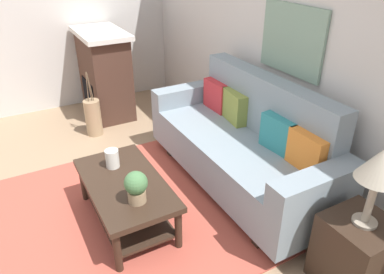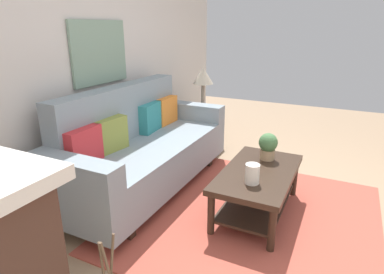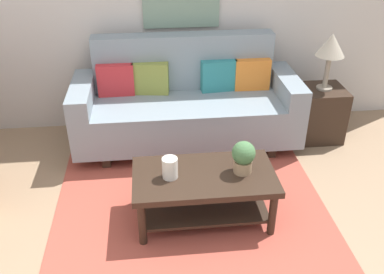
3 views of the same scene
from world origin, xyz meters
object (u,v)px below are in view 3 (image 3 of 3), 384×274
object	(u,v)px
throw_pillow_teal	(219,76)
tabletop_vase	(170,168)
throw_pillow_crimson	(116,80)
throw_pillow_olive	(151,78)
table_lamp	(331,47)
side_table	(320,113)
potted_plant_tabletop	(243,156)
coffee_table	(204,186)
throw_pillow_orange	(252,74)
couch	(186,105)

from	to	relation	value
throw_pillow_teal	tabletop_vase	size ratio (longest dim) A/B	2.17
throw_pillow_crimson	tabletop_vase	size ratio (longest dim) A/B	2.17
throw_pillow_olive	throw_pillow_teal	distance (m)	0.69
throw_pillow_olive	table_lamp	size ratio (longest dim) A/B	0.63
tabletop_vase	side_table	size ratio (longest dim) A/B	0.30
potted_plant_tabletop	side_table	xyz separation A→B (m)	(1.09, 1.18, -0.29)
potted_plant_tabletop	coffee_table	bearing A→B (deg)	179.92
throw_pillow_olive	potted_plant_tabletop	xyz separation A→B (m)	(0.66, -1.35, -0.11)
tabletop_vase	throw_pillow_olive	bearing A→B (deg)	94.46
side_table	tabletop_vase	bearing A→B (deg)	-144.23
throw_pillow_olive	table_lamp	distance (m)	1.79
coffee_table	side_table	bearing A→B (deg)	40.32
throw_pillow_olive	side_table	bearing A→B (deg)	-5.54
tabletop_vase	potted_plant_tabletop	size ratio (longest dim) A/B	0.63
throw_pillow_orange	tabletop_vase	bearing A→B (deg)	-124.42
throw_pillow_teal	side_table	xyz separation A→B (m)	(1.06, -0.17, -0.40)
couch	throw_pillow_olive	bearing A→B (deg)	160.00
tabletop_vase	potted_plant_tabletop	xyz separation A→B (m)	(0.56, 0.01, 0.06)
tabletop_vase	potted_plant_tabletop	bearing A→B (deg)	1.08
coffee_table	table_lamp	world-z (taller)	table_lamp
throw_pillow_teal	tabletop_vase	bearing A→B (deg)	-113.31
throw_pillow_crimson	side_table	world-z (taller)	throw_pillow_crimson
table_lamp	throw_pillow_orange	bearing A→B (deg)	166.66
throw_pillow_crimson	couch	bearing A→B (deg)	-10.31
couch	tabletop_vase	size ratio (longest dim) A/B	13.34
tabletop_vase	coffee_table	bearing A→B (deg)	2.40
coffee_table	throw_pillow_crimson	bearing A→B (deg)	117.91
side_table	table_lamp	distance (m)	0.71
coffee_table	table_lamp	size ratio (longest dim) A/B	1.93
throw_pillow_crimson	table_lamp	size ratio (longest dim) A/B	0.63
throw_pillow_crimson	tabletop_vase	bearing A→B (deg)	-71.61
throw_pillow_orange	coffee_table	bearing A→B (deg)	-116.39
throw_pillow_olive	tabletop_vase	distance (m)	1.37
throw_pillow_olive	side_table	size ratio (longest dim) A/B	0.64
throw_pillow_teal	tabletop_vase	distance (m)	1.49
coffee_table	tabletop_vase	size ratio (longest dim) A/B	6.62
throw_pillow_olive	tabletop_vase	world-z (taller)	throw_pillow_olive
couch	potted_plant_tabletop	world-z (taller)	couch
throw_pillow_crimson	throw_pillow_olive	distance (m)	0.35
coffee_table	potted_plant_tabletop	distance (m)	0.39
side_table	table_lamp	size ratio (longest dim) A/B	0.98
throw_pillow_orange	table_lamp	bearing A→B (deg)	-13.34
throw_pillow_olive	coffee_table	bearing A→B (deg)	-74.72
side_table	table_lamp	world-z (taller)	table_lamp
coffee_table	side_table	distance (m)	1.82
couch	table_lamp	bearing A→B (deg)	-1.81
couch	table_lamp	size ratio (longest dim) A/B	3.89
throw_pillow_teal	potted_plant_tabletop	bearing A→B (deg)	-91.11
throw_pillow_crimson	potted_plant_tabletop	bearing A→B (deg)	-53.14
throw_pillow_crimson	coffee_table	distance (m)	1.57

